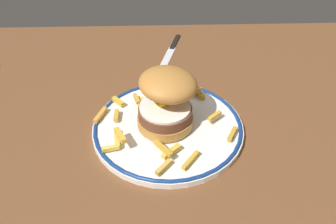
{
  "coord_description": "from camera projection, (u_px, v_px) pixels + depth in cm",
  "views": [
    {
      "loc": [
        -0.59,
        -47.77,
        47.3
      ],
      "look_at": [
        1.13,
        4.76,
        4.6
      ],
      "focal_mm": 38.62,
      "sensor_mm": 36.0,
      "label": 1
    }
  ],
  "objects": [
    {
      "name": "knife",
      "position": [
        172.0,
        48.0,
        0.96
      ],
      "size": [
        6.44,
        17.71,
        0.7
      ],
      "color": "black",
      "rests_on": "ground_plane"
    },
    {
      "name": "burger",
      "position": [
        167.0,
        99.0,
        0.67
      ],
      "size": [
        11.74,
        12.55,
        10.99
      ],
      "color": "#B57C36",
      "rests_on": "dinner_plate"
    },
    {
      "name": "dinner_plate",
      "position": [
        168.0,
        127.0,
        0.7
      ],
      "size": [
        29.16,
        29.16,
        1.6
      ],
      "color": "white",
      "rests_on": "ground_plane"
    },
    {
      "name": "ground_plane",
      "position": [
        163.0,
        155.0,
        0.68
      ],
      "size": [
        132.85,
        102.24,
        4.0
      ],
      "primitive_type": "cube",
      "color": "brown"
    },
    {
      "name": "fries_pile",
      "position": [
        156.0,
        122.0,
        0.69
      ],
      "size": [
        27.51,
        24.25,
        2.75
      ],
      "color": "gold",
      "rests_on": "dinner_plate"
    }
  ]
}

